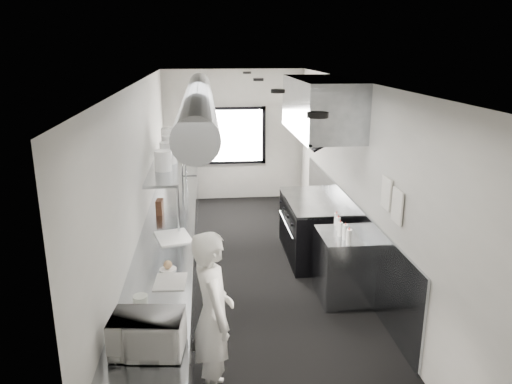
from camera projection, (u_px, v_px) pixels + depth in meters
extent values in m
cube|color=black|center=(252.00, 277.00, 7.25)|extent=(3.00, 8.00, 0.01)
cube|color=silver|center=(252.00, 82.00, 6.46)|extent=(3.00, 8.00, 0.01)
cube|color=#B1AFA8|center=(234.00, 136.00, 10.67)|extent=(3.00, 0.02, 2.80)
cube|color=#B1AFA8|center=(314.00, 361.00, 3.04)|extent=(3.00, 0.02, 2.80)
cube|color=#B1AFA8|center=(142.00, 189.00, 6.70)|extent=(0.02, 8.00, 2.80)
cube|color=#B1AFA8|center=(357.00, 182.00, 7.00)|extent=(0.02, 8.00, 2.80)
cube|color=gray|center=(347.00, 231.00, 7.53)|extent=(0.03, 5.50, 1.10)
cylinder|color=gray|center=(198.00, 99.00, 6.84)|extent=(0.40, 6.40, 0.40)
cube|color=silver|center=(234.00, 136.00, 10.63)|extent=(1.20, 0.03, 1.10)
cube|color=black|center=(234.00, 109.00, 10.49)|extent=(1.36, 0.03, 0.08)
cube|color=black|center=(234.00, 162.00, 10.81)|extent=(1.36, 0.03, 0.08)
cube|color=black|center=(204.00, 136.00, 10.59)|extent=(0.08, 0.03, 1.25)
cube|color=black|center=(264.00, 135.00, 10.71)|extent=(0.08, 0.03, 1.25)
cube|color=gray|center=(321.00, 106.00, 7.35)|extent=(0.80, 2.20, 0.80)
cube|color=gray|center=(295.00, 132.00, 7.42)|extent=(0.05, 2.20, 0.05)
cube|color=black|center=(315.00, 129.00, 7.43)|extent=(0.50, 2.10, 0.28)
cube|color=gray|center=(169.00, 267.00, 6.53)|extent=(0.70, 6.00, 0.90)
cube|color=gray|center=(168.00, 161.00, 7.64)|extent=(0.45, 3.00, 0.04)
cylinder|color=gray|center=(178.00, 209.00, 6.42)|extent=(0.04, 0.04, 0.66)
cylinder|color=gray|center=(182.00, 181.00, 7.76)|extent=(0.04, 0.04, 0.66)
cylinder|color=gray|center=(185.00, 161.00, 9.09)|extent=(0.04, 0.04, 0.66)
cube|color=black|center=(313.00, 229.00, 7.89)|extent=(0.85, 1.60, 0.90)
cube|color=gray|center=(314.00, 201.00, 7.76)|extent=(0.85, 1.60, 0.04)
cube|color=gray|center=(288.00, 230.00, 7.85)|extent=(0.03, 1.55, 0.80)
cylinder|color=gray|center=(286.00, 224.00, 7.82)|extent=(0.03, 1.30, 0.03)
cube|color=gray|center=(343.00, 266.00, 6.57)|extent=(0.65, 0.80, 0.90)
cube|color=gray|center=(181.00, 190.00, 10.06)|extent=(0.70, 1.20, 0.90)
cube|color=white|center=(386.00, 193.00, 5.80)|extent=(0.02, 0.28, 0.38)
cube|color=white|center=(397.00, 206.00, 5.48)|extent=(0.02, 0.28, 0.38)
imported|color=silver|center=(213.00, 316.00, 4.62)|extent=(0.52, 0.68, 1.68)
imported|color=silver|center=(148.00, 334.00, 3.93)|extent=(0.57, 0.46, 0.32)
cylinder|color=beige|center=(132.00, 326.00, 4.24)|extent=(0.16, 0.16, 0.10)
cylinder|color=beige|center=(141.00, 301.00, 4.66)|extent=(0.16, 0.16, 0.10)
cube|color=silver|center=(170.00, 282.00, 5.14)|extent=(0.35, 0.42, 0.01)
cylinder|color=white|center=(168.00, 269.00, 5.42)|extent=(0.22, 0.22, 0.02)
sphere|color=tan|center=(168.00, 265.00, 5.40)|extent=(0.09, 0.09, 0.09)
cube|color=white|center=(173.00, 237.00, 6.32)|extent=(0.53, 0.63, 0.02)
cube|color=#4E2B1B|center=(160.00, 207.00, 7.20)|extent=(0.11, 0.20, 0.21)
cylinder|color=white|center=(163.00, 161.00, 6.93)|extent=(0.32, 0.32, 0.29)
cylinder|color=white|center=(168.00, 153.00, 7.36)|extent=(0.32, 0.32, 0.32)
cylinder|color=white|center=(169.00, 145.00, 7.93)|extent=(0.29, 0.29, 0.31)
cylinder|color=white|center=(169.00, 140.00, 8.18)|extent=(0.29, 0.29, 0.39)
cylinder|color=white|center=(349.00, 237.00, 6.08)|extent=(0.07, 0.07, 0.20)
cylinder|color=white|center=(345.00, 232.00, 6.24)|extent=(0.08, 0.08, 0.20)
cylinder|color=white|center=(340.00, 229.00, 6.36)|extent=(0.08, 0.08, 0.18)
cylinder|color=white|center=(338.00, 224.00, 6.57)|extent=(0.06, 0.06, 0.18)
cylinder|color=white|center=(336.00, 219.00, 6.74)|extent=(0.06, 0.06, 0.17)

